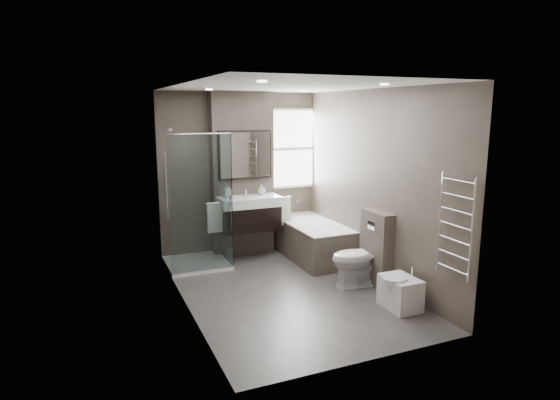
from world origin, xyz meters
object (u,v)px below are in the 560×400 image
bathtub (312,238)px  bidet (400,292)px  vanity (250,213)px  toilet (360,258)px

bathtub → bidet: bearing=-87.6°
vanity → toilet: bearing=-59.5°
vanity → bidet: vanity is taller
vanity → bidet: bearing=-67.6°
toilet → bidet: toilet is taller
bathtub → bidet: bathtub is taller
bathtub → toilet: (0.05, -1.32, 0.07)m
bathtub → toilet: bearing=-88.0°
toilet → vanity: bearing=-143.7°
bathtub → toilet: toilet is taller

